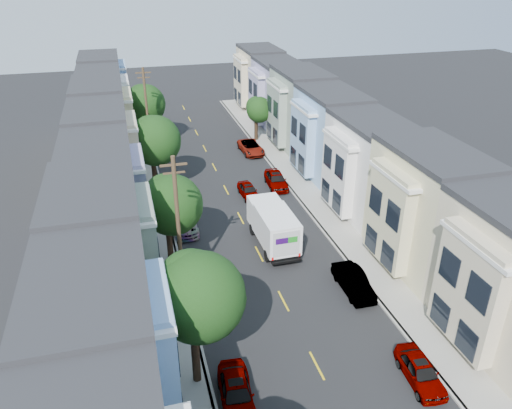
{
  "coord_description": "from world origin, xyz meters",
  "views": [
    {
      "loc": [
        -8.73,
        -25.14,
        20.53
      ],
      "look_at": [
        0.84,
        9.99,
        2.2
      ],
      "focal_mm": 35.0,
      "sensor_mm": 36.0,
      "label": 1
    }
  ],
  "objects_px": {
    "parked_right_b": "(353,282)",
    "tree_e": "(145,104)",
    "parked_left_b": "(236,392)",
    "parked_right_a": "(420,371)",
    "parked_right_d": "(251,147)",
    "parked_left_d": "(185,221)",
    "tree_far_r": "(258,110)",
    "parked_left_c": "(207,296)",
    "utility_pole_near": "(179,231)",
    "fedex_truck": "(273,225)",
    "tree_b": "(198,298)",
    "utility_pole_far": "(147,115)",
    "tree_c": "(171,205)",
    "parked_right_c": "(276,180)",
    "tree_d": "(154,141)",
    "lead_sedan": "(248,191)"
  },
  "relations": [
    {
      "from": "tree_c",
      "to": "parked_right_c",
      "type": "xyz_separation_m",
      "value": [
        11.2,
        10.7,
        -3.91
      ]
    },
    {
      "from": "tree_d",
      "to": "tree_e",
      "type": "height_order",
      "value": "tree_d"
    },
    {
      "from": "tree_far_r",
      "to": "parked_left_c",
      "type": "height_order",
      "value": "tree_far_r"
    },
    {
      "from": "utility_pole_far",
      "to": "parked_left_b",
      "type": "height_order",
      "value": "utility_pole_far"
    },
    {
      "from": "tree_b",
      "to": "lead_sedan",
      "type": "xyz_separation_m",
      "value": [
        8.02,
        21.33,
        -4.85
      ]
    },
    {
      "from": "parked_left_c",
      "to": "parked_left_b",
      "type": "bearing_deg",
      "value": -92.73
    },
    {
      "from": "parked_right_d",
      "to": "tree_c",
      "type": "bearing_deg",
      "value": -120.84
    },
    {
      "from": "tree_e",
      "to": "utility_pole_near",
      "type": "relative_size",
      "value": 0.74
    },
    {
      "from": "tree_far_r",
      "to": "parked_right_b",
      "type": "xyz_separation_m",
      "value": [
        -1.99,
        -31.25,
        -3.08
      ]
    },
    {
      "from": "parked_right_a",
      "to": "parked_right_b",
      "type": "distance_m",
      "value": 8.29
    },
    {
      "from": "utility_pole_far",
      "to": "parked_left_c",
      "type": "xyz_separation_m",
      "value": [
        1.4,
        -27.0,
        -4.49
      ]
    },
    {
      "from": "parked_left_b",
      "to": "parked_right_d",
      "type": "relative_size",
      "value": 0.91
    },
    {
      "from": "tree_e",
      "to": "utility_pole_near",
      "type": "distance_m",
      "value": 30.39
    },
    {
      "from": "parked_right_a",
      "to": "tree_far_r",
      "type": "bearing_deg",
      "value": 91.53
    },
    {
      "from": "parked_left_c",
      "to": "parked_right_b",
      "type": "xyz_separation_m",
      "value": [
        9.8,
        -1.16,
        0.06
      ]
    },
    {
      "from": "tree_b",
      "to": "fedex_truck",
      "type": "xyz_separation_m",
      "value": [
        7.72,
        12.41,
        -3.72
      ]
    },
    {
      "from": "parked_left_d",
      "to": "parked_right_a",
      "type": "xyz_separation_m",
      "value": [
        9.8,
        -19.83,
        -0.05
      ]
    },
    {
      "from": "parked_left_c",
      "to": "parked_right_c",
      "type": "xyz_separation_m",
      "value": [
        9.8,
        16.42,
        0.1
      ]
    },
    {
      "from": "utility_pole_far",
      "to": "parked_right_b",
      "type": "distance_m",
      "value": 30.63
    },
    {
      "from": "tree_d",
      "to": "parked_left_d",
      "type": "xyz_separation_m",
      "value": [
        1.4,
        -7.96,
        -4.44
      ]
    },
    {
      "from": "tree_b",
      "to": "utility_pole_far",
      "type": "height_order",
      "value": "utility_pole_far"
    },
    {
      "from": "fedex_truck",
      "to": "parked_left_c",
      "type": "bearing_deg",
      "value": -136.73
    },
    {
      "from": "parked_left_d",
      "to": "parked_right_a",
      "type": "bearing_deg",
      "value": -61.66
    },
    {
      "from": "tree_b",
      "to": "utility_pole_far",
      "type": "bearing_deg",
      "value": 90.0
    },
    {
      "from": "tree_e",
      "to": "lead_sedan",
      "type": "relative_size",
      "value": 1.95
    },
    {
      "from": "tree_d",
      "to": "fedex_truck",
      "type": "relative_size",
      "value": 1.15
    },
    {
      "from": "utility_pole_near",
      "to": "fedex_truck",
      "type": "xyz_separation_m",
      "value": [
        7.72,
        5.08,
        -3.41
      ]
    },
    {
      "from": "utility_pole_near",
      "to": "parked_right_c",
      "type": "relative_size",
      "value": 2.15
    },
    {
      "from": "tree_e",
      "to": "utility_pole_far",
      "type": "bearing_deg",
      "value": -89.97
    },
    {
      "from": "utility_pole_near",
      "to": "parked_right_d",
      "type": "relative_size",
      "value": 2.07
    },
    {
      "from": "tree_c",
      "to": "parked_left_c",
      "type": "relative_size",
      "value": 1.46
    },
    {
      "from": "tree_far_r",
      "to": "parked_right_a",
      "type": "height_order",
      "value": "tree_far_r"
    },
    {
      "from": "tree_d",
      "to": "parked_left_b",
      "type": "xyz_separation_m",
      "value": [
        1.4,
        -26.63,
        -4.43
      ]
    },
    {
      "from": "tree_far_r",
      "to": "lead_sedan",
      "type": "bearing_deg",
      "value": -108.92
    },
    {
      "from": "tree_c",
      "to": "utility_pole_near",
      "type": "xyz_separation_m",
      "value": [
        0.0,
        -4.72,
        0.49
      ]
    },
    {
      "from": "utility_pole_far",
      "to": "tree_e",
      "type": "bearing_deg",
      "value": 90.03
    },
    {
      "from": "utility_pole_far",
      "to": "parked_left_d",
      "type": "distance_m",
      "value": 17.26
    },
    {
      "from": "tree_b",
      "to": "tree_e",
      "type": "distance_m",
      "value": 37.73
    },
    {
      "from": "tree_far_r",
      "to": "utility_pole_near",
      "type": "bearing_deg",
      "value": -114.39
    },
    {
      "from": "utility_pole_far",
      "to": "parked_right_d",
      "type": "distance_m",
      "value": 12.1
    },
    {
      "from": "parked_left_d",
      "to": "utility_pole_near",
      "type": "bearing_deg",
      "value": -96.46
    },
    {
      "from": "parked_right_a",
      "to": "parked_right_d",
      "type": "relative_size",
      "value": 0.84
    },
    {
      "from": "parked_left_b",
      "to": "parked_right_b",
      "type": "distance_m",
      "value": 12.12
    },
    {
      "from": "utility_pole_far",
      "to": "lead_sedan",
      "type": "height_order",
      "value": "utility_pole_far"
    },
    {
      "from": "parked_right_b",
      "to": "tree_e",
      "type": "bearing_deg",
      "value": 109.44
    },
    {
      "from": "tree_e",
      "to": "parked_right_d",
      "type": "distance_m",
      "value": 13.15
    },
    {
      "from": "tree_c",
      "to": "parked_right_c",
      "type": "bearing_deg",
      "value": 43.68
    },
    {
      "from": "parked_right_d",
      "to": "tree_far_r",
      "type": "bearing_deg",
      "value": 61.25
    },
    {
      "from": "parked_right_d",
      "to": "utility_pole_near",
      "type": "bearing_deg",
      "value": -116.11
    },
    {
      "from": "parked_left_c",
      "to": "parked_right_c",
      "type": "bearing_deg",
      "value": 56.44
    }
  ]
}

